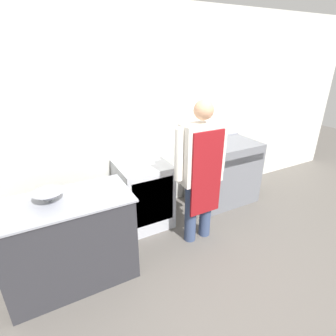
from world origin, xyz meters
The scene contains 8 objects.
ground_plane centered at (0.00, 0.00, 0.00)m, with size 14.00×14.00×0.00m, color #5B5651.
wall_back centered at (0.00, 1.68, 1.35)m, with size 8.00×0.05×2.70m.
prep_counter centered at (-1.09, 0.75, 0.46)m, with size 1.20×0.62×0.91m.
stove centered at (1.21, 1.29, 0.47)m, with size 0.98×0.63×0.95m.
fridge_unit centered at (-0.09, 1.32, 0.43)m, with size 0.63×0.64×0.86m.
person_cook centered at (0.37, 0.71, 0.97)m, with size 0.66×0.24×1.69m.
mixing_bowl centered at (-1.20, 0.80, 0.96)m, with size 0.27×0.27×0.10m.
stock_pot centered at (0.99, 1.40, 1.06)m, with size 0.31×0.31×0.22m.
Camera 1 is at (-1.22, -1.47, 2.12)m, focal length 28.00 mm.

